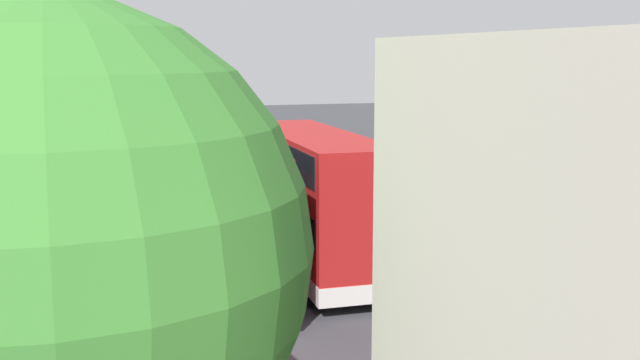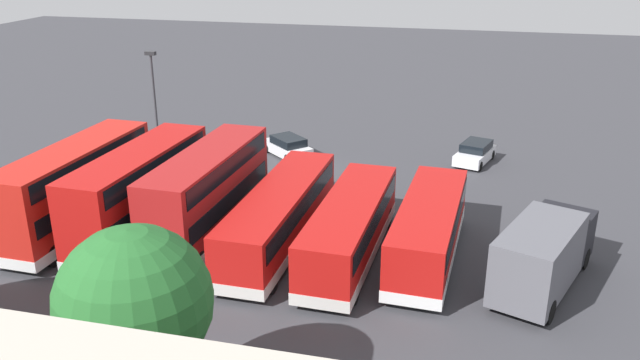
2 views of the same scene
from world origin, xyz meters
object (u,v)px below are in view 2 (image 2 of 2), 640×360
Objects in this scene: bus_single_deck_second at (350,227)px; car_small_green at (475,153)px; bus_single_deck_near_end at (429,229)px; car_hatchback_silver at (287,146)px; bus_single_deck_third at (280,214)px; lamp_post_tall at (155,99)px; box_truck_blue at (544,253)px; bus_double_decker_sixth at (77,186)px; bus_double_decker_fifth at (140,191)px; bus_double_decker_fourth at (208,192)px.

bus_single_deck_second reaches higher than car_small_green.
bus_single_deck_near_end reaches higher than car_hatchback_silver.
lamp_post_tall reaches higher than bus_single_deck_third.
bus_double_decker_sixth is at bearing -1.07° from box_truck_blue.
bus_single_deck_near_end is 3.72m from bus_single_deck_second.
bus_double_decker_fifth reaches higher than box_truck_blue.
bus_double_decker_sixth is at bearing 95.18° from lamp_post_tall.
bus_double_decker_fourth is at bearing 0.67° from bus_single_deck_near_end.
lamp_post_tall is (0.97, -10.75, 2.01)m from bus_double_decker_sixth.
bus_double_decker_fifth is 0.98× the size of bus_double_decker_sixth.
box_truck_blue is 1.85× the size of car_small_green.
bus_double_decker_fifth is at bearing 11.79° from bus_double_decker_fourth.
bus_double_decker_sixth is 1.35× the size of box_truck_blue.
bus_double_decker_fifth is 1.38× the size of lamp_post_tall.
box_truck_blue is at bearing 178.93° from bus_double_decker_sixth.
bus_double_decker_fourth is 0.99× the size of bus_double_decker_fifth.
bus_single_deck_second is 1.01× the size of bus_double_decker_sixth.
bus_double_decker_fifth reaches higher than bus_single_deck_near_end.
bus_double_decker_fourth is at bearing 89.41° from car_hatchback_silver.
bus_single_deck_third is 1.13× the size of bus_double_decker_sixth.
car_hatchback_silver is at bearing -74.84° from bus_single_deck_third.
bus_single_deck_third is 2.82× the size of car_small_green.
car_hatchback_silver is at bearing 7.79° from car_small_green.
bus_double_decker_fifth is at bearing 0.49° from bus_single_deck_second.
bus_single_deck_near_end is at bearing 152.73° from lamp_post_tall.
bus_single_deck_near_end is 7.32m from bus_single_deck_third.
bus_single_deck_second is at bearing -4.32° from box_truck_blue.
bus_double_decker_sixth is (3.52, 0.14, 0.00)m from bus_double_decker_fifth.
bus_single_deck_second is 1.37× the size of box_truck_blue.
bus_single_deck_near_end is 2.39× the size of car_small_green.
bus_double_decker_fourth is at bearing 0.60° from bus_single_deck_third.
car_hatchback_silver is at bearing -90.59° from bus_double_decker_fourth.
bus_double_decker_fifth is (14.47, 0.84, 0.83)m from bus_single_deck_near_end.
bus_double_decker_fourth is 3.48m from bus_double_decker_fifth.
bus_double_decker_fifth is (10.82, 0.09, 0.83)m from bus_single_deck_second.
bus_single_deck_third reaches higher than car_small_green.
car_hatchback_silver is (16.02, -14.61, -1.01)m from box_truck_blue.
car_small_green is 21.79m from lamp_post_tall.
lamp_post_tall reaches higher than bus_double_decker_fifth.
bus_double_decker_fifth is 3.53m from bus_double_decker_sixth.
bus_double_decker_fourth is 13.45m from car_hatchback_silver.
bus_double_decker_sixth is 2.50× the size of car_small_green.
bus_single_deck_near_end is at bearing -168.40° from bus_single_deck_second.
bus_double_decker_fourth is (11.06, 0.13, 0.83)m from bus_single_deck_near_end.
bus_double_decker_fourth is (3.74, 0.04, 0.82)m from bus_single_deck_third.
bus_single_deck_near_end is 21.52m from lamp_post_tall.
bus_double_decker_fourth is at bearing 128.60° from lamp_post_tall.
car_hatchback_silver is at bearing -42.38° from box_truck_blue.
lamp_post_tall is at bearing -24.93° from box_truck_blue.
box_truck_blue is (-19.56, 0.57, -0.74)m from bus_double_decker_fifth.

